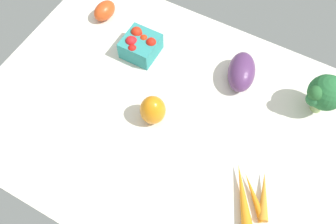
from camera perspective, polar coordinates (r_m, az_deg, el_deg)
tablecloth at (r=101.03cm, az=0.00°, el=-0.82°), size 104.00×76.00×2.00cm
roma_tomato at (r=121.50cm, az=-9.93°, el=15.40°), size 6.35×8.68×5.48cm
broccoli_head at (r=102.60cm, az=23.43°, el=2.65°), size 10.11×10.02×13.09cm
carrot_bunch at (r=92.43cm, az=12.90°, el=-12.79°), size 13.15×16.64×2.90cm
eggplant at (r=105.31cm, az=11.47°, el=6.21°), size 11.14×14.62×7.67cm
bell_pepper_orange at (r=95.68cm, az=-2.40°, el=0.30°), size 8.99×8.99×9.38cm
berry_basket at (r=109.77cm, az=-4.42°, el=10.49°), size 9.98×9.98×7.45cm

